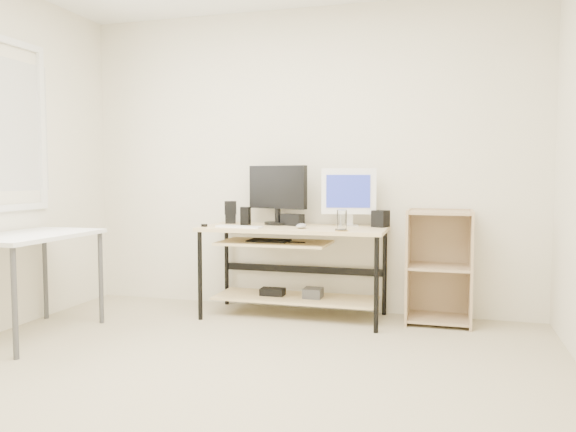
# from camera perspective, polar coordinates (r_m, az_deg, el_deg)

# --- Properties ---
(room) EXTENTS (4.01, 4.01, 2.62)m
(room) POSITION_cam_1_polar(r_m,az_deg,el_deg) (3.10, -9.80, 6.84)
(room) COLOR #BAAE8F
(room) RESTS_ON ground
(desk) EXTENTS (1.50, 0.65, 0.75)m
(desk) POSITION_cam_1_polar(r_m,az_deg,el_deg) (4.62, 0.31, -3.70)
(desk) COLOR beige
(desk) RESTS_ON ground
(side_table) EXTENTS (0.60, 1.00, 0.75)m
(side_table) POSITION_cam_1_polar(r_m,az_deg,el_deg) (4.45, -24.70, -2.67)
(side_table) COLOR white
(side_table) RESTS_ON ground
(shelf_unit) EXTENTS (0.50, 0.40, 0.90)m
(shelf_unit) POSITION_cam_1_polar(r_m,az_deg,el_deg) (4.63, 15.09, -4.91)
(shelf_unit) COLOR tan
(shelf_unit) RESTS_ON ground
(black_monitor) EXTENTS (0.54, 0.23, 0.50)m
(black_monitor) POSITION_cam_1_polar(r_m,az_deg,el_deg) (4.77, -1.06, 2.57)
(black_monitor) COLOR black
(black_monitor) RESTS_ON desk
(white_imac) EXTENTS (0.45, 0.14, 0.48)m
(white_imac) POSITION_cam_1_polar(r_m,az_deg,el_deg) (4.63, 6.19, 2.35)
(white_imac) COLOR silver
(white_imac) RESTS_ON desk
(keyboard) EXTENTS (0.39, 0.15, 0.01)m
(keyboard) POSITION_cam_1_polar(r_m,az_deg,el_deg) (4.53, -4.98, -1.09)
(keyboard) COLOR white
(keyboard) RESTS_ON desk
(mouse) EXTENTS (0.09, 0.13, 0.04)m
(mouse) POSITION_cam_1_polar(r_m,az_deg,el_deg) (4.44, 1.37, -1.01)
(mouse) COLOR #B4B4B9
(mouse) RESTS_ON desk
(center_speaker) EXTENTS (0.21, 0.15, 0.10)m
(center_speaker) POSITION_cam_1_polar(r_m,az_deg,el_deg) (4.69, 0.45, -0.39)
(center_speaker) COLOR black
(center_speaker) RESTS_ON desk
(speaker_left) EXTENTS (0.12, 0.12, 0.19)m
(speaker_left) POSITION_cam_1_polar(r_m,az_deg,el_deg) (4.93, -5.86, 0.43)
(speaker_left) COLOR black
(speaker_left) RESTS_ON desk
(speaker_right) EXTENTS (0.15, 0.15, 0.14)m
(speaker_right) POSITION_cam_1_polar(r_m,az_deg,el_deg) (4.62, 9.38, -0.27)
(speaker_right) COLOR black
(speaker_right) RESTS_ON desk
(audio_controller) EXTENTS (0.08, 0.06, 0.16)m
(audio_controller) POSITION_cam_1_polar(r_m,az_deg,el_deg) (4.74, -4.34, -0.00)
(audio_controller) COLOR black
(audio_controller) RESTS_ON desk
(volume_puck) EXTENTS (0.06, 0.06, 0.02)m
(volume_puck) POSITION_cam_1_polar(r_m,az_deg,el_deg) (4.65, -8.50, -0.93)
(volume_puck) COLOR black
(volume_puck) RESTS_ON desk
(smartphone) EXTENTS (0.08, 0.12, 0.01)m
(smartphone) POSITION_cam_1_polar(r_m,az_deg,el_deg) (4.31, 5.23, -1.40)
(smartphone) COLOR black
(smartphone) RESTS_ON desk
(coaster) EXTENTS (0.11, 0.11, 0.01)m
(coaster) POSITION_cam_1_polar(r_m,az_deg,el_deg) (4.25, 5.48, -1.49)
(coaster) COLOR #AD884E
(coaster) RESTS_ON desk
(drinking_glass) EXTENTS (0.08, 0.08, 0.15)m
(drinking_glass) POSITION_cam_1_polar(r_m,az_deg,el_deg) (4.24, 5.49, -0.42)
(drinking_glass) COLOR white
(drinking_glass) RESTS_ON coaster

